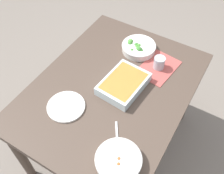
{
  "coord_description": "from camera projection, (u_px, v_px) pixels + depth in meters",
  "views": [
    {
      "loc": [
        -0.86,
        -0.52,
        1.96
      ],
      "look_at": [
        0.0,
        0.0,
        0.74
      ],
      "focal_mm": 41.38,
      "sensor_mm": 36.0,
      "label": 1
    }
  ],
  "objects": [
    {
      "name": "ground_plane",
      "position": [
        112.0,
        143.0,
        2.15
      ],
      "size": [
        6.0,
        6.0,
        0.0
      ],
      "primitive_type": "plane",
      "color": "slate"
    },
    {
      "name": "dining_table",
      "position": [
        112.0,
        96.0,
        1.65
      ],
      "size": [
        1.2,
        0.9,
        0.74
      ],
      "color": "#4C3D33",
      "rests_on": "ground_plane"
    },
    {
      "name": "placemat",
      "position": [
        158.0,
        67.0,
        1.68
      ],
      "size": [
        0.3,
        0.24,
        0.0
      ],
      "primitive_type": "cube",
      "rotation": [
        0.0,
        0.0,
        -0.13
      ],
      "color": "#B24C47",
      "rests_on": "dining_table"
    },
    {
      "name": "stew_bowl",
      "position": [
        119.0,
        161.0,
        1.25
      ],
      "size": [
        0.23,
        0.23,
        0.06
      ],
      "color": "silver",
      "rests_on": "dining_table"
    },
    {
      "name": "broccoli_bowl",
      "position": [
        139.0,
        47.0,
        1.77
      ],
      "size": [
        0.23,
        0.23,
        0.07
      ],
      "color": "silver",
      "rests_on": "dining_table"
    },
    {
      "name": "baking_dish",
      "position": [
        124.0,
        84.0,
        1.55
      ],
      "size": [
        0.32,
        0.24,
        0.06
      ],
      "color": "silver",
      "rests_on": "dining_table"
    },
    {
      "name": "drink_cup",
      "position": [
        159.0,
        63.0,
        1.66
      ],
      "size": [
        0.07,
        0.07,
        0.08
      ],
      "color": "#B2BCC6",
      "rests_on": "dining_table"
    },
    {
      "name": "side_plate",
      "position": [
        66.0,
        107.0,
        1.48
      ],
      "size": [
        0.22,
        0.22,
        0.01
      ],
      "primitive_type": "cylinder",
      "color": "silver",
      "rests_on": "dining_table"
    },
    {
      "name": "spoon_by_stew",
      "position": [
        117.0,
        140.0,
        1.35
      ],
      "size": [
        0.16,
        0.11,
        0.01
      ],
      "color": "silver",
      "rests_on": "dining_table"
    }
  ]
}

